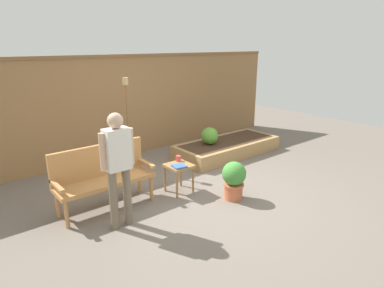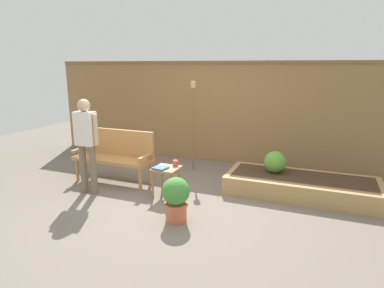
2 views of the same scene
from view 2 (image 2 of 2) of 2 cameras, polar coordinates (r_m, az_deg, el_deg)
ground_plane at (r=5.14m, az=-2.92°, el=-10.54°), size 14.00×14.00×0.00m
fence_back at (r=7.21m, az=5.79°, el=5.40°), size 8.40×0.14×2.16m
garden_bench at (r=6.20m, az=-12.89°, el=-1.33°), size 1.44×0.48×0.94m
side_table at (r=5.39m, az=-4.37°, el=-4.87°), size 0.40×0.40×0.48m
cup_on_table at (r=5.43m, az=-2.84°, el=-3.26°), size 0.12×0.08×0.10m
book_on_table at (r=5.32m, az=-5.39°, el=-4.07°), size 0.24×0.23×0.03m
potted_boxwood at (r=4.57m, az=-2.76°, el=-9.02°), size 0.38×0.38×0.62m
raised_planter_bed at (r=5.79m, az=18.05°, el=-6.79°), size 2.40×1.00×0.30m
shrub_near_bench at (r=5.82m, az=13.93°, el=-2.98°), size 0.37×0.37×0.37m
tiki_torch at (r=6.54m, az=0.22°, el=5.70°), size 0.10×0.10×1.78m
person_by_bench at (r=5.63m, az=-17.58°, el=0.96°), size 0.47×0.20×1.56m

